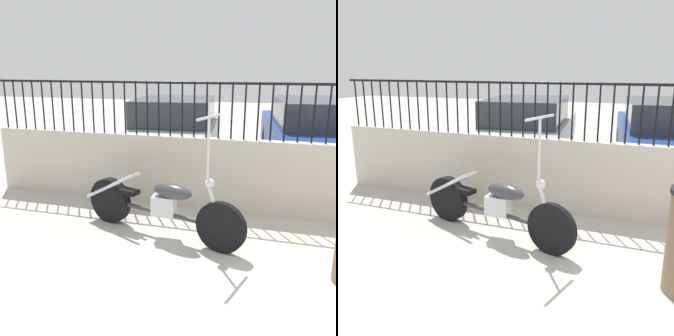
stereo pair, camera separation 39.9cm
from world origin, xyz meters
TOP-DOWN VIEW (x-y plane):
  - motorcycle_dark_grey at (-2.17, 1.46)m, footprint 2.19×0.83m
  - car_silver at (-3.02, 5.58)m, footprint 2.30×4.71m
  - car_blue at (-0.04, 5.17)m, footprint 2.36×4.77m

SIDE VIEW (x-z plane):
  - motorcycle_dark_grey at x=-2.17m, z-range -0.38..1.14m
  - car_silver at x=-3.02m, z-range 0.00..1.35m
  - car_blue at x=-0.04m, z-range 0.00..1.43m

